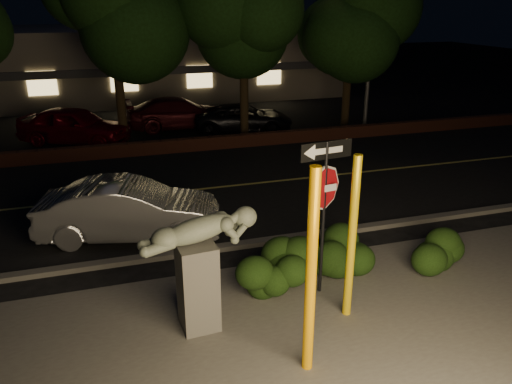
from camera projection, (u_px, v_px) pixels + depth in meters
ground at (200, 160)px, 18.29m from camera, size 90.00×90.00×0.00m
patio at (325, 345)px, 8.48m from camera, size 14.00×6.00×0.02m
road at (218, 187)px, 15.62m from camera, size 80.00×8.00×0.01m
lane_marking at (218, 187)px, 15.61m from camera, size 80.00×0.12×0.00m
curb at (257, 243)px, 11.94m from camera, size 80.00×0.25×0.12m
brick_wall at (193, 144)px, 19.36m from camera, size 40.00×0.35×0.50m
parking_lot at (172, 119)px, 24.53m from camera, size 40.00×12.00×0.01m
building at (152, 60)px, 30.94m from camera, size 22.00×10.20×4.00m
tree_far_d at (352, 2)px, 21.35m from camera, size 4.40×4.40×7.42m
yellow_pole_left at (311, 275)px, 7.36m from camera, size 0.17×0.17×3.39m
yellow_pole_right at (352, 239)px, 8.77m from camera, size 0.16×0.16×3.11m
signpost at (325, 189)px, 9.25m from camera, size 1.05×0.18×3.12m
sculpture at (199, 259)px, 8.51m from camera, size 2.06×0.69×2.20m
hedge_center at (273, 267)px, 9.88m from camera, size 2.29×1.46×1.10m
hedge_right at (345, 248)px, 10.66m from camera, size 1.65×0.93×1.06m
hedge_far_right at (432, 250)px, 10.72m from camera, size 1.44×1.02×0.92m
streetlight at (370, 5)px, 20.97m from camera, size 1.34×0.39×8.91m
silver_sedan at (130, 210)px, 12.12m from camera, size 4.58×2.47×1.43m
parked_car_red at (74, 125)px, 20.15m from camera, size 4.78×3.61×1.52m
parked_car_darkred at (179, 113)px, 22.64m from camera, size 4.88×2.14×1.40m
parked_car_dark at (244, 118)px, 22.17m from camera, size 4.63×2.98×1.19m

